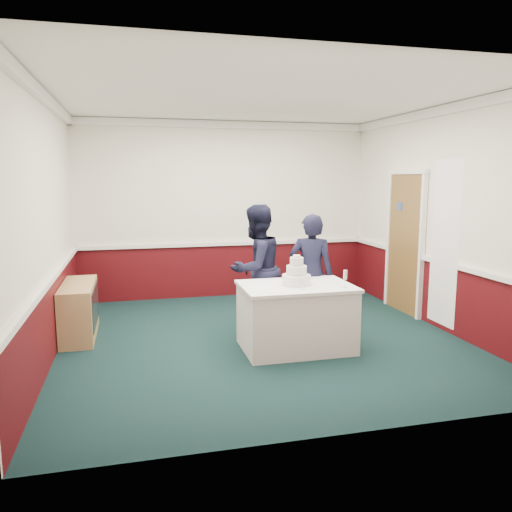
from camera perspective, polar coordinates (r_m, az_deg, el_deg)
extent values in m
plane|color=#112A27|center=(6.50, 0.68, -9.45)|extent=(5.00, 5.00, 0.00)
cube|color=white|center=(8.61, -3.47, 5.24)|extent=(5.00, 0.05, 3.00)
cube|color=white|center=(6.07, -22.58, 3.04)|extent=(0.05, 5.00, 3.00)
cube|color=white|center=(7.23, 20.11, 4.02)|extent=(0.05, 5.00, 3.00)
cube|color=white|center=(6.24, 0.74, 17.45)|extent=(5.00, 5.00, 0.05)
cube|color=#43090D|center=(8.74, -3.41, -1.64)|extent=(5.00, 0.02, 0.90)
cube|color=white|center=(8.66, -3.43, 1.40)|extent=(4.98, 0.05, 0.06)
cube|color=white|center=(8.62, -3.54, 14.76)|extent=(5.00, 0.08, 0.12)
cube|color=brown|center=(7.94, 16.67, 1.31)|extent=(0.05, 0.90, 2.10)
cube|color=#234799|center=(8.00, 16.12, 5.49)|extent=(0.01, 0.12, 0.12)
cube|color=white|center=(7.02, 20.74, 1.39)|extent=(0.02, 0.60, 2.20)
cube|color=tan|center=(6.91, -19.56, -5.85)|extent=(0.40, 1.20, 0.70)
cube|color=black|center=(6.88, -17.88, -5.40)|extent=(0.01, 1.00, 0.50)
cube|color=white|center=(6.07, 4.58, -7.08)|extent=(1.28, 0.88, 0.76)
cube|color=white|center=(5.97, 4.63, -3.48)|extent=(1.32, 0.92, 0.04)
cylinder|color=white|center=(5.95, 4.64, -2.73)|extent=(0.34, 0.34, 0.12)
cylinder|color=silver|center=(5.96, 4.63, -3.17)|extent=(0.35, 0.35, 0.03)
cylinder|color=white|center=(5.93, 4.65, -1.64)|extent=(0.24, 0.24, 0.11)
cylinder|color=silver|center=(5.94, 4.65, -2.05)|extent=(0.25, 0.25, 0.02)
cylinder|color=white|center=(5.91, 4.67, -0.64)|extent=(0.16, 0.16, 0.10)
cylinder|color=silver|center=(5.92, 4.66, -1.01)|extent=(0.17, 0.17, 0.02)
sphere|color=#EDE5C9|center=(5.90, 4.67, 0.00)|extent=(0.03, 0.03, 0.03)
sphere|color=#EDE5C9|center=(5.93, 4.89, 0.03)|extent=(0.03, 0.03, 0.03)
sphere|color=#EDE5C9|center=(5.92, 4.41, 0.03)|extent=(0.03, 0.03, 0.03)
sphere|color=#EDE5C9|center=(5.89, 4.91, -0.03)|extent=(0.03, 0.03, 0.03)
sphere|color=#EDE5C9|center=(5.88, 4.47, -0.03)|extent=(0.03, 0.03, 0.03)
cube|color=silver|center=(5.77, 4.98, -3.69)|extent=(0.11, 0.21, 0.00)
cylinder|color=silver|center=(5.89, 10.13, -3.54)|extent=(0.05, 0.05, 0.01)
cylinder|color=silver|center=(5.88, 10.14, -3.09)|extent=(0.01, 0.01, 0.09)
cylinder|color=silver|center=(5.86, 10.17, -2.13)|extent=(0.04, 0.04, 0.11)
imported|color=black|center=(6.63, 0.01, -1.47)|extent=(1.04, 0.98, 1.71)
imported|color=black|center=(6.59, 6.31, -2.09)|extent=(0.69, 0.60, 1.60)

